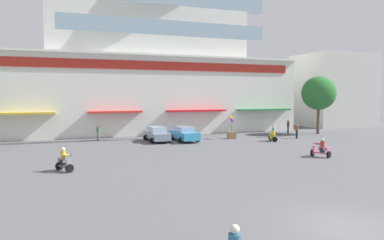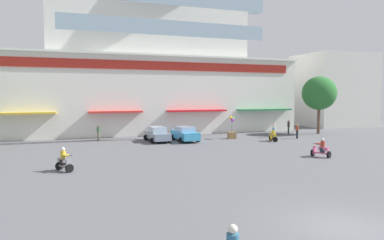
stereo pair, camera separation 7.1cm
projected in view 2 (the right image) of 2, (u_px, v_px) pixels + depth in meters
The scene contains 14 objects.
ground_plane at pixel (211, 162), 24.48m from camera, with size 128.00×128.00×0.00m, color #585A5E.
colonial_building at pixel (147, 68), 46.17m from camera, with size 38.04×18.03×19.64m.
flank_building_right at pixel (333, 90), 53.78m from camera, with size 10.49×8.76×11.19m.
plaza_tree_1 at pixel (319, 93), 41.93m from camera, with size 4.34×3.85×7.16m.
parked_car_0 at pixel (157, 134), 35.21m from camera, with size 2.44×4.49×1.55m.
parked_car_1 at pixel (185, 134), 35.48m from camera, with size 2.49×4.52×1.53m.
scooter_rider_2 at pixel (64, 161), 21.33m from camera, with size 1.14×1.37×1.52m.
scooter_rider_4 at pixel (321, 149), 26.28m from camera, with size 1.08×1.54×1.48m.
scooter_rider_7 at pixel (273, 136), 35.37m from camera, with size 0.81×1.46×1.43m.
pedestrian_0 at pixel (274, 129), 38.65m from camera, with size 0.43×0.43×1.64m.
pedestrian_1 at pixel (289, 126), 42.50m from camera, with size 0.42×0.42×1.75m.
pedestrian_2 at pixel (98, 132), 35.96m from camera, with size 0.41×0.41×1.65m.
pedestrian_3 at pixel (297, 130), 37.59m from camera, with size 0.49×0.49×1.63m.
balloon_vendor_cart at pixel (232, 130), 37.43m from camera, with size 0.98×0.84×2.53m.
Camera 2 is at (-9.04, -9.49, 4.75)m, focal length 31.71 mm.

